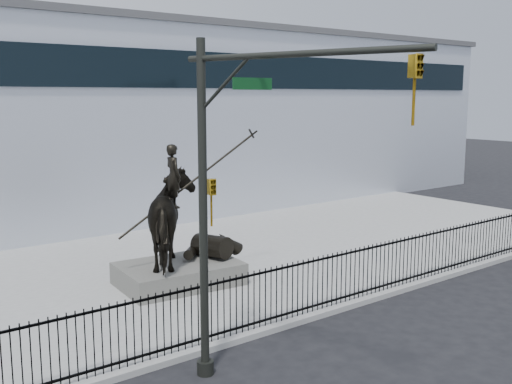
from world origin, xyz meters
TOP-DOWN VIEW (x-y plane):
  - ground at (0.00, 0.00)m, footprint 120.00×120.00m
  - plaza at (0.00, 7.00)m, footprint 30.00×12.00m
  - building at (0.00, 20.00)m, footprint 44.00×14.00m
  - picket_fence at (0.00, 1.25)m, footprint 22.10×0.10m
  - statue_plinth at (-4.52, 5.51)m, footprint 3.74×2.74m
  - equestrian_statue at (-4.45, 5.50)m, footprint 4.52×3.00m
  - traffic_signal_left at (-6.75, -0.62)m, footprint 1.52×4.84m

SIDE VIEW (x-z plane):
  - ground at x=0.00m, z-range 0.00..0.00m
  - plaza at x=0.00m, z-range 0.00..0.15m
  - statue_plinth at x=-4.52m, z-range 0.15..0.81m
  - picket_fence at x=0.00m, z-range 0.15..1.65m
  - equestrian_statue at x=-4.45m, z-range 0.28..4.12m
  - traffic_signal_left at x=-6.75m, z-range 0.53..7.53m
  - building at x=0.00m, z-range 0.00..9.00m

